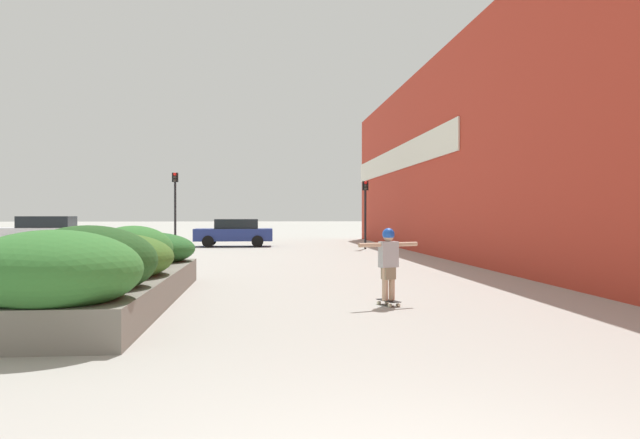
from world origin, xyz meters
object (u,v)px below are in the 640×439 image
Objects in this scene: car_center_right at (469,230)px; traffic_light_right at (365,203)px; car_center_left at (44,231)px; traffic_light_left at (175,198)px; skateboarder at (388,257)px; car_leftmost at (234,232)px; skateboard at (388,302)px.

traffic_light_right is at bearing 132.43° from car_center_right.
car_center_right is at bearing -80.94° from car_center_left.
car_center_left is at bearing 156.48° from traffic_light_left.
traffic_light_left is 1.11× the size of traffic_light_right.
car_center_right is at bearing 42.43° from traffic_light_right.
traffic_light_right reaches higher than skateboarder.
traffic_light_left is at bearing -113.52° from car_center_left.
car_center_right is 1.22× the size of traffic_light_right.
car_leftmost is at bearing 155.54° from traffic_light_right.
skateboard is 0.18× the size of traffic_light_right.
car_center_right is at bearing 47.83° from skateboard.
skateboarder is (0.00, -0.00, 0.85)m from skateboard.
car_center_right is 10.51m from traffic_light_right.
traffic_light_left reaches higher than traffic_light_right.
car_leftmost reaches higher than skateboarder.
car_center_left is at bearing 101.34° from skateboard.
car_center_right reaches higher than skateboard.
car_center_left is at bearing 88.82° from car_leftmost.
car_leftmost reaches higher than skateboard.
skateboard is 0.15× the size of car_center_right.
car_leftmost reaches higher than car_center_right.
skateboarder is at bearing -170.13° from car_leftmost.
traffic_light_left is (-16.92, -6.94, 1.76)m from car_center_right.
car_leftmost is at bearing 47.03° from traffic_light_left.
car_center_left is at bearing 101.34° from skateboarder.
car_leftmost is (-3.82, 21.93, 0.70)m from skateboard.
skateboarder is 20.17m from traffic_light_left.
car_center_left is (-13.65, 22.13, 0.76)m from skateboard.
skateboarder is 0.40× the size of traffic_light_right.
skateboarder is 0.36× the size of traffic_light_left.
traffic_light_right reaches higher than car_leftmost.
skateboarder is 0.33× the size of car_leftmost.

